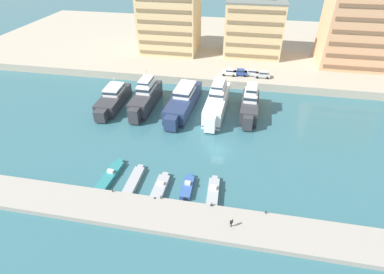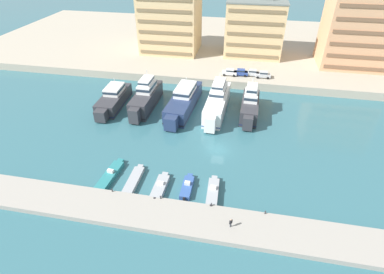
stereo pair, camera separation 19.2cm
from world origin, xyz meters
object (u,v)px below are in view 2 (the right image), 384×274
at_px(yacht_charcoal_left, 146,97).
at_px(pedestrian_near_edge, 231,222).
at_px(yacht_charcoal_far_left, 114,99).
at_px(motorboat_blue_center_left, 187,187).
at_px(car_blue_left, 241,72).
at_px(car_silver_mid_left, 252,72).
at_px(car_silver_center_left, 263,74).
at_px(yacht_navy_mid_left, 184,101).
at_px(motorboat_grey_left, 133,182).
at_px(yacht_white_center_left, 217,102).
at_px(motorboat_grey_mid_left, 160,187).
at_px(car_white_far_left, 230,72).
at_px(motorboat_grey_center, 213,192).
at_px(yacht_charcoal_center, 250,105).
at_px(motorboat_teal_far_left, 110,175).

bearing_deg(yacht_charcoal_left, pedestrian_near_edge, -54.87).
bearing_deg(yacht_charcoal_far_left, motorboat_blue_center_left, -46.76).
height_order(car_blue_left, car_silver_mid_left, same).
bearing_deg(car_silver_center_left, motorboat_blue_center_left, -105.57).
bearing_deg(yacht_navy_mid_left, car_silver_mid_left, 49.30).
height_order(motorboat_grey_left, pedestrian_near_edge, pedestrian_near_edge).
distance_m(yacht_white_center_left, car_silver_mid_left, 19.25).
xyz_separation_m(motorboat_grey_left, car_silver_center_left, (21.49, 44.16, 2.76)).
height_order(motorboat_grey_left, motorboat_grey_mid_left, motorboat_grey_mid_left).
xyz_separation_m(motorboat_grey_left, car_white_far_left, (12.36, 44.10, 2.76)).
bearing_deg(car_silver_mid_left, car_white_far_left, -172.74).
bearing_deg(motorboat_blue_center_left, car_silver_mid_left, 78.33).
bearing_deg(motorboat_blue_center_left, motorboat_grey_center, -4.69).
relative_size(yacht_charcoal_center, car_white_far_left, 3.65).
relative_size(yacht_charcoal_left, motorboat_blue_center_left, 2.83).
xyz_separation_m(yacht_charcoal_center, car_silver_center_left, (2.94, 16.93, 0.70)).
bearing_deg(motorboat_teal_far_left, car_white_far_left, 68.76).
bearing_deg(yacht_white_center_left, yacht_charcoal_center, 0.53).
height_order(car_silver_mid_left, car_silver_center_left, same).
bearing_deg(yacht_white_center_left, motorboat_blue_center_left, -93.59).
bearing_deg(car_white_far_left, yacht_charcoal_center, -69.83).
distance_m(motorboat_blue_center_left, car_silver_center_left, 45.46).
xyz_separation_m(motorboat_blue_center_left, car_blue_left, (6.03, 44.06, 2.69)).
distance_m(motorboat_grey_left, pedestrian_near_edge, 18.34).
height_order(yacht_navy_mid_left, yacht_charcoal_center, yacht_charcoal_center).
xyz_separation_m(yacht_white_center_left, motorboat_teal_far_left, (-15.48, -26.41, -2.22)).
bearing_deg(yacht_charcoal_left, motorboat_grey_mid_left, -67.53).
distance_m(motorboat_grey_mid_left, car_white_far_left, 45.10).
relative_size(yacht_charcoal_center, motorboat_grey_left, 1.77).
height_order(motorboat_grey_left, motorboat_blue_center_left, motorboat_blue_center_left).
xyz_separation_m(motorboat_blue_center_left, car_silver_mid_left, (9.18, 44.44, 2.69)).
bearing_deg(yacht_charcoal_far_left, yacht_charcoal_left, 6.85).
relative_size(yacht_charcoal_far_left, motorboat_teal_far_left, 1.89).
distance_m(motorboat_grey_center, car_white_far_left, 44.11).
bearing_deg(car_white_far_left, motorboat_blue_center_left, -93.99).
bearing_deg(car_silver_mid_left, car_blue_left, -173.25).
xyz_separation_m(car_white_far_left, car_silver_mid_left, (6.13, 0.78, 0.00)).
height_order(motorboat_teal_far_left, car_silver_center_left, car_silver_center_left).
relative_size(yacht_white_center_left, motorboat_blue_center_left, 3.25).
relative_size(yacht_white_center_left, yacht_charcoal_center, 1.30).
height_order(motorboat_blue_center_left, car_silver_mid_left, car_silver_mid_left).
bearing_deg(motorboat_teal_far_left, car_silver_mid_left, 62.49).
height_order(yacht_charcoal_left, car_silver_center_left, yacht_charcoal_left).
height_order(motorboat_teal_far_left, motorboat_grey_center, motorboat_grey_center).
relative_size(motorboat_blue_center_left, car_white_far_left, 1.47).
bearing_deg(car_silver_center_left, motorboat_grey_center, -100.09).
xyz_separation_m(yacht_charcoal_far_left, yacht_charcoal_left, (7.98, 0.96, 0.73)).
relative_size(motorboat_grey_left, pedestrian_near_edge, 5.47).
distance_m(motorboat_teal_far_left, car_silver_center_left, 50.66).
distance_m(yacht_navy_mid_left, car_blue_left, 21.54).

